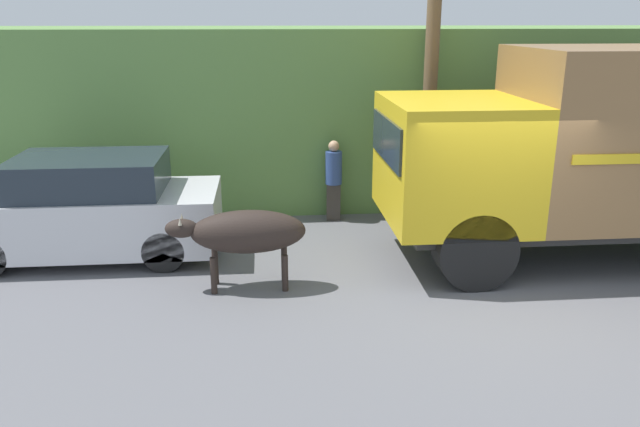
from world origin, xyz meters
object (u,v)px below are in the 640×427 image
object	(u,v)px
cargo_truck	(617,146)
utility_pole	(432,43)
brown_cow	(245,232)
pedestrian_on_hill	(334,177)
parked_suv	(88,209)

from	to	relation	value
cargo_truck	utility_pole	xyz separation A→B (m)	(-2.45, 2.35, 1.49)
cargo_truck	brown_cow	size ratio (longest dim) A/B	3.48
brown_cow	pedestrian_on_hill	xyz separation A→B (m)	(1.64, 3.13, 0.01)
cargo_truck	utility_pole	size ratio (longest dim) A/B	1.07
parked_suv	pedestrian_on_hill	world-z (taller)	parked_suv
brown_cow	utility_pole	bearing A→B (deg)	37.47
cargo_truck	utility_pole	bearing A→B (deg)	132.67
parked_suv	pedestrian_on_hill	distance (m)	4.54
brown_cow	utility_pole	distance (m)	5.25
cargo_truck	brown_cow	xyz separation A→B (m)	(-5.89, -0.71, -1.02)
cargo_truck	utility_pole	distance (m)	3.71
parked_suv	brown_cow	bearing A→B (deg)	-30.29
cargo_truck	pedestrian_on_hill	bearing A→B (deg)	146.93
pedestrian_on_hill	utility_pole	world-z (taller)	utility_pole
parked_suv	utility_pole	world-z (taller)	utility_pole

